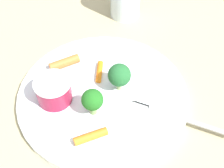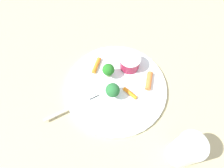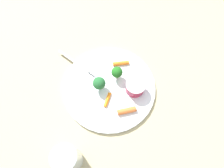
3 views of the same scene
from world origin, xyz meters
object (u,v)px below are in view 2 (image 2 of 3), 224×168
(carrot_stick_0, at_px, (149,81))
(carrot_stick_1, at_px, (96,65))
(broccoli_floret_1, at_px, (113,90))
(broccoli_floret_0, at_px, (107,70))
(plate, at_px, (116,88))
(drinking_glass, at_px, (185,150))
(fork, at_px, (73,107))
(carrot_stick_2, at_px, (130,93))
(sauce_cup, at_px, (130,62))

(carrot_stick_0, bearing_deg, carrot_stick_1, 40.64)
(broccoli_floret_1, bearing_deg, broccoli_floret_0, -16.64)
(plate, xyz_separation_m, drinking_glass, (-0.23, -0.04, 0.05))
(broccoli_floret_0, height_order, fork, broccoli_floret_0)
(broccoli_floret_1, xyz_separation_m, carrot_stick_2, (-0.02, -0.04, -0.03))
(broccoli_floret_0, bearing_deg, broccoli_floret_1, 163.36)
(broccoli_floret_1, distance_m, carrot_stick_2, 0.06)
(broccoli_floret_0, distance_m, carrot_stick_0, 0.12)
(drinking_glass, bearing_deg, sauce_cup, -5.78)
(broccoli_floret_1, relative_size, carrot_stick_0, 0.96)
(carrot_stick_0, xyz_separation_m, carrot_stick_1, (0.12, 0.10, -0.00))
(broccoli_floret_1, height_order, fork, broccoli_floret_1)
(sauce_cup, distance_m, carrot_stick_2, 0.09)
(sauce_cup, height_order, carrot_stick_2, sauce_cup)
(sauce_cup, bearing_deg, carrot_stick_1, 60.30)
(carrot_stick_1, bearing_deg, drinking_glass, -169.84)
(carrot_stick_2, distance_m, drinking_glass, 0.20)
(carrot_stick_1, xyz_separation_m, fork, (-0.08, 0.11, -0.00))
(carrot_stick_1, distance_m, drinking_glass, 0.33)
(plate, bearing_deg, carrot_stick_2, -150.16)
(carrot_stick_0, xyz_separation_m, carrot_stick_2, (-0.00, 0.07, -0.00))
(sauce_cup, relative_size, carrot_stick_2, 1.32)
(broccoli_floret_1, bearing_deg, carrot_stick_2, -114.10)
(carrot_stick_0, height_order, carrot_stick_1, carrot_stick_0)
(sauce_cup, bearing_deg, broccoli_floret_0, 87.58)
(carrot_stick_2, bearing_deg, drinking_glass, -174.28)
(plate, distance_m, fork, 0.13)
(broccoli_floret_0, relative_size, carrot_stick_2, 1.11)
(broccoli_floret_1, xyz_separation_m, drinking_glass, (-0.21, -0.06, 0.01))
(plate, xyz_separation_m, carrot_stick_0, (-0.03, -0.09, 0.01))
(sauce_cup, bearing_deg, broccoli_floret_1, 122.55)
(carrot_stick_0, distance_m, carrot_stick_2, 0.07)
(fork, bearing_deg, broccoli_floret_1, -102.54)
(sauce_cup, height_order, fork, sauce_cup)
(carrot_stick_1, height_order, drinking_glass, drinking_glass)
(drinking_glass, bearing_deg, carrot_stick_1, 10.16)
(fork, bearing_deg, carrot_stick_1, -54.18)
(sauce_cup, bearing_deg, carrot_stick_2, 148.88)
(broccoli_floret_0, distance_m, carrot_stick_2, 0.09)
(sauce_cup, distance_m, carrot_stick_0, 0.08)
(plate, bearing_deg, broccoli_floret_1, 132.21)
(broccoli_floret_0, distance_m, broccoli_floret_1, 0.06)
(sauce_cup, bearing_deg, drinking_glass, 174.22)
(carrot_stick_0, distance_m, carrot_stick_1, 0.16)
(carrot_stick_1, bearing_deg, broccoli_floret_0, -164.94)
(broccoli_floret_0, height_order, carrot_stick_1, broccoli_floret_0)
(sauce_cup, xyz_separation_m, broccoli_floret_0, (0.00, 0.07, 0.01))
(plate, relative_size, broccoli_floret_1, 5.43)
(plate, distance_m, sauce_cup, 0.08)
(sauce_cup, relative_size, carrot_stick_0, 1.08)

